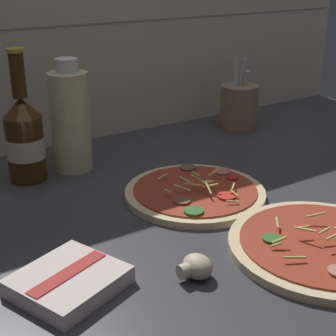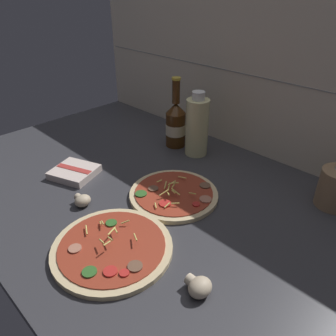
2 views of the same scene
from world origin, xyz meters
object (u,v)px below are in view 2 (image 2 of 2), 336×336
at_px(mushroom_right, 82,200).
at_px(oil_bottle, 197,126).
at_px(mushroom_left, 199,286).
at_px(pizza_near, 112,248).
at_px(pizza_far, 174,194).
at_px(utensil_crock, 336,188).
at_px(beer_bottle, 176,124).
at_px(dish_towel, 74,172).

bearing_deg(mushroom_right, oil_bottle, 87.36).
bearing_deg(mushroom_left, pizza_near, -166.92).
bearing_deg(pizza_far, utensil_crock, 39.78).
bearing_deg(utensil_crock, beer_bottle, -176.23).
bearing_deg(mushroom_left, oil_bottle, 131.20).
bearing_deg(beer_bottle, mushroom_right, -80.45).
xyz_separation_m(mushroom_right, utensil_crock, (0.50, 0.50, 0.04)).
height_order(mushroom_right, dish_towel, mushroom_right).
bearing_deg(beer_bottle, oil_bottle, 2.80).
relative_size(pizza_far, dish_towel, 1.57).
bearing_deg(pizza_far, dish_towel, -155.54).
xyz_separation_m(pizza_far, oil_bottle, (-0.13, 0.25, 0.10)).
bearing_deg(dish_towel, mushroom_left, -6.51).
distance_m(beer_bottle, mushroom_right, 0.48).
height_order(pizza_near, oil_bottle, oil_bottle).
bearing_deg(dish_towel, pizza_near, -18.18).
height_order(oil_bottle, mushroom_right, oil_bottle).
bearing_deg(mushroom_right, mushroom_left, 0.48).
xyz_separation_m(mushroom_left, utensil_crock, (0.07, 0.50, 0.04)).
relative_size(beer_bottle, oil_bottle, 1.13).
bearing_deg(mushroom_right, pizza_far, 53.85).
height_order(mushroom_left, mushroom_right, mushroom_left).
xyz_separation_m(pizza_near, dish_towel, (-0.36, 0.12, 0.00)).
relative_size(mushroom_left, mushroom_right, 1.14).
relative_size(pizza_near, pizza_far, 1.10).
relative_size(beer_bottle, dish_towel, 1.57).
height_order(pizza_near, mushroom_left, pizza_near).
bearing_deg(dish_towel, utensil_crock, 33.13).
bearing_deg(dish_towel, pizza_far, 24.46).
height_order(beer_bottle, utensil_crock, beer_bottle).
xyz_separation_m(pizza_far, beer_bottle, (-0.23, 0.25, 0.08)).
bearing_deg(pizza_near, oil_bottle, 109.45).
relative_size(pizza_far, mushroom_left, 4.64).
distance_m(pizza_near, mushroom_left, 0.23).
bearing_deg(oil_bottle, dish_towel, -114.36).
distance_m(beer_bottle, dish_towel, 0.41).
height_order(mushroom_left, utensil_crock, utensil_crock).
bearing_deg(oil_bottle, pizza_near, -70.55).
xyz_separation_m(oil_bottle, mushroom_right, (-0.02, -0.47, -0.09)).
height_order(utensil_crock, dish_towel, utensil_crock).
distance_m(pizza_far, mushroom_left, 0.34).
bearing_deg(pizza_near, utensil_crock, 61.56).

